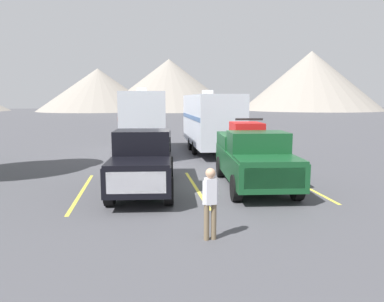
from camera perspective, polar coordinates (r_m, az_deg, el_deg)
name	(u,v)px	position (r m, az deg, el deg)	size (l,w,h in m)	color
ground_plane	(193,184)	(13.94, 0.18, -5.07)	(240.00, 240.00, 0.00)	#47474C
pickup_truck_a	(144,158)	(13.14, -7.41, -1.09)	(2.45, 6.03, 2.14)	black
pickup_truck_b	(253,156)	(13.60, 9.42, -0.70)	(2.59, 5.54, 2.44)	#144723
lot_stripe_a	(82,192)	(13.29, -16.71, -6.05)	(0.12, 5.50, 0.01)	gold
lot_stripe_b	(196,188)	(13.28, 0.61, -5.71)	(0.12, 5.50, 0.01)	gold
lot_stripe_c	(301,184)	(14.42, 16.51, -4.95)	(0.12, 5.50, 0.01)	gold
camper_trailer_a	(142,119)	(21.63, -7.74, 4.96)	(2.41, 8.11, 3.86)	silver
camper_trailer_b	(211,119)	(22.14, 2.92, 4.92)	(2.53, 9.06, 3.73)	silver
person_a	(210,199)	(8.29, 2.86, -7.42)	(0.36, 0.23, 1.65)	#726047
mountain_ridge	(171,86)	(104.47, -3.33, 10.09)	(143.02, 44.08, 16.98)	gray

